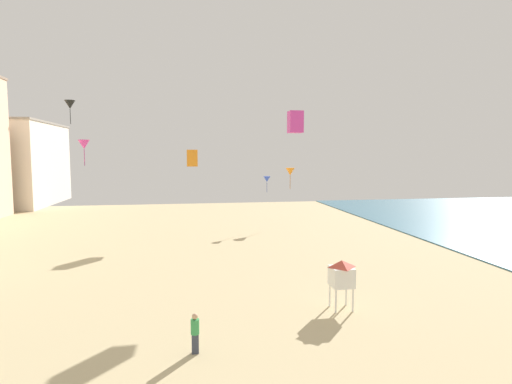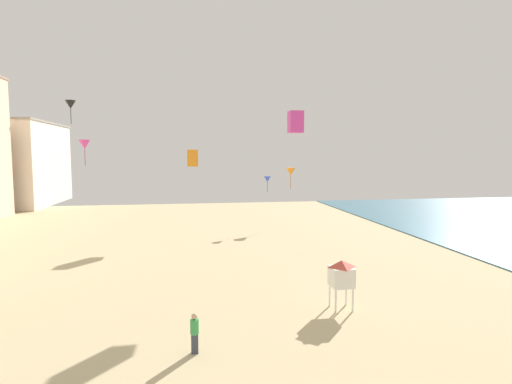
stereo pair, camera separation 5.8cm
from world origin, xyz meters
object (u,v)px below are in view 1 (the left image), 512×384
Objects in this scene: kite_magenta_box at (295,122)px; kite_blue_delta_2 at (267,179)px; kite_black_delta at (70,105)px; kite_orange_box at (192,158)px; kite_flyer at (195,331)px; kite_magenta_delta at (84,144)px; kite_orange_delta at (290,172)px; lifeguard_stand at (342,274)px.

kite_magenta_box reaches higher than kite_blue_delta_2.
kite_black_delta is at bearing 148.71° from kite_magenta_box.
kite_magenta_box is 14.22m from kite_orange_box.
kite_blue_delta_2 is at bearing 87.36° from kite_magenta_box.
kite_flyer is at bearing -90.36° from kite_orange_box.
kite_magenta_box reaches higher than kite_magenta_delta.
kite_orange_box is 12.29m from kite_orange_delta.
kite_magenta_box is 22.61m from kite_magenta_delta.
kite_magenta_box is at bearing -31.29° from kite_black_delta.
kite_black_delta is (-10.98, 24.67, 11.64)m from kite_flyer.
kite_black_delta is (-18.44, 21.16, 10.72)m from lifeguard_stand.
kite_magenta_delta is (-17.90, 23.46, 7.11)m from lifeguard_stand.
kite_orange_box is at bearing 122.12° from kite_magenta_box.
kite_magenta_box is at bearing -37.02° from kite_magenta_delta.
kite_blue_delta_2 is at bearing 9.32° from kite_black_delta.
kite_magenta_box is at bearing -57.88° from kite_orange_box.
kite_magenta_box is 0.65× the size of kite_orange_delta.
kite_orange_delta reaches higher than kite_flyer.
kite_orange_box is 0.94× the size of kite_blue_delta_2.
kite_black_delta reaches higher than kite_flyer.
lifeguard_stand is 1.04× the size of kite_orange_delta.
kite_flyer is 0.99× the size of kite_orange_box.
kite_orange_delta is at bearing 75.17° from lifeguard_stand.
kite_black_delta reaches higher than kite_magenta_delta.
kite_orange_box reaches higher than kite_orange_delta.
kite_blue_delta_2 is (8.08, 2.62, -2.34)m from kite_orange_box.
kite_black_delta is 0.85× the size of kite_magenta_delta.
kite_orange_delta is (3.82, 16.54, -4.32)m from kite_magenta_box.
kite_orange_delta is at bearing 22.77° from kite_orange_box.
kite_black_delta reaches higher than lifeguard_stand.
kite_black_delta reaches higher than kite_blue_delta_2.
kite_magenta_box is (7.58, 13.39, 9.39)m from kite_flyer.
kite_flyer is 0.64× the size of kite_magenta_delta.
kite_black_delta is at bearing -166.79° from kite_orange_delta.
kite_magenta_delta is (-18.68, -0.85, 3.69)m from kite_blue_delta_2.
lifeguard_stand is 23.61m from kite_orange_box.
kite_black_delta is at bearing -170.68° from kite_blue_delta_2.
kite_magenta_delta is (-10.44, 26.98, 8.03)m from kite_flyer.
kite_orange_delta is (3.94, 26.41, 4.15)m from lifeguard_stand.
kite_magenta_box reaches higher than kite_orange_box.
kite_orange_delta is at bearing 13.21° from kite_black_delta.
kite_orange_delta is (11.24, 4.72, -1.62)m from kite_orange_box.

